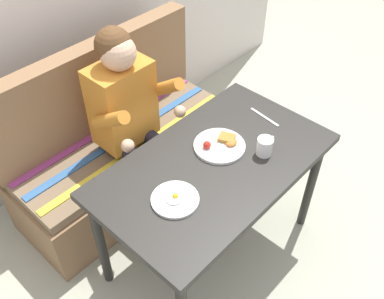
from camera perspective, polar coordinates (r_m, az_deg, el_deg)
ground_plane at (r=2.67m, az=2.42°, el=-12.86°), size 8.00×8.00×0.00m
table at (r=2.16m, az=2.92°, el=-3.26°), size 1.20×0.70×0.73m
couch at (r=2.79m, az=-9.29°, el=0.07°), size 1.44×0.56×1.00m
person at (r=2.40m, az=-8.04°, el=5.03°), size 0.45×0.61×1.21m
plate_breakfast at (r=2.18m, az=3.72°, el=0.59°), size 0.26×0.26×0.05m
plate_eggs at (r=1.93m, az=-2.25°, el=-6.58°), size 0.22×0.22×0.04m
coffee_mug at (r=2.14m, az=9.61°, el=0.49°), size 0.12×0.08×0.09m
knife at (r=2.39m, az=9.55°, el=4.25°), size 0.04×0.20×0.00m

